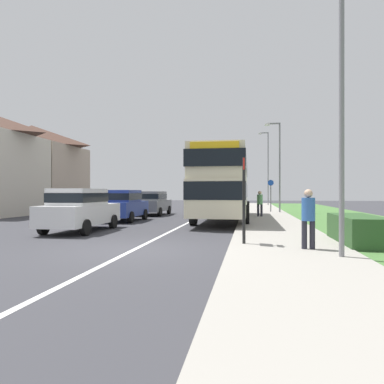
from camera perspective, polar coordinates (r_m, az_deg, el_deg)
ground_plane at (r=10.16m, az=-9.27°, el=-9.05°), size 120.00×120.00×0.00m
lane_marking_centre at (r=17.88m, az=-1.14°, el=-5.12°), size 0.14×60.00×0.01m
pavement_near_side at (r=15.64m, az=12.91°, el=-5.65°), size 3.20×68.00×0.12m
grass_verge_seaward at (r=16.49m, az=28.06°, el=-5.43°), size 6.00×68.00×0.08m
roadside_hedge at (r=11.75m, az=24.66°, el=-5.61°), size 1.10×3.05×0.90m
double_decker_bus at (r=20.24m, az=5.09°, el=1.53°), size 2.80×11.45×3.70m
parked_car_white at (r=15.26m, az=-17.25°, el=-2.45°), size 1.87×4.37×1.73m
parked_car_blue at (r=20.15m, az=-10.91°, el=-1.90°), size 1.92×3.99×1.71m
parked_car_grey at (r=25.13m, az=-6.29°, el=-1.59°), size 1.91×4.35×1.64m
pedestrian_at_stop at (r=9.85m, az=17.89°, el=-3.62°), size 0.34×0.34×1.67m
pedestrian_walking_away at (r=22.33m, az=10.66°, el=-1.61°), size 0.34×0.34×1.67m
bus_stop_sign at (r=10.46m, az=8.20°, el=-0.32°), size 0.09×0.52×2.60m
cycle_route_sign at (r=27.87m, az=12.33°, el=-0.36°), size 0.44×0.08×2.52m
street_lamp_near at (r=9.27m, az=21.89°, el=16.14°), size 1.14×0.20×7.26m
street_lamp_mid at (r=27.50m, az=13.44°, el=4.80°), size 1.14×0.20×6.73m
street_lamp_far at (r=42.18m, az=11.80°, el=4.30°), size 1.14×0.20×8.43m
house_terrace_far_side at (r=31.37m, az=-27.36°, el=3.80°), size 7.68×13.30×7.37m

